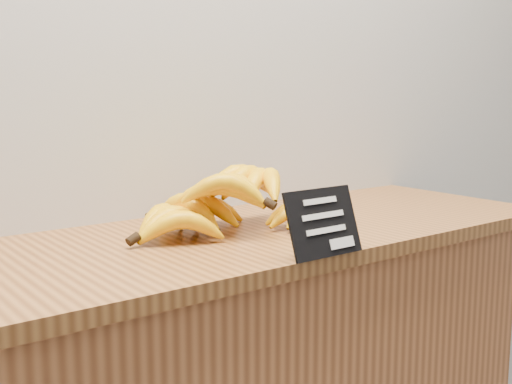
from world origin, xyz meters
name	(u,v)px	position (x,y,z in m)	size (l,w,h in m)	color
counter_top	(242,237)	(-0.14, 2.75, 0.92)	(1.53, 0.54, 0.03)	#925C2D
chalkboard_sign	(323,223)	(-0.14, 2.50, 0.99)	(0.16, 0.01, 0.13)	black
banana_pile	(231,204)	(-0.16, 2.76, 0.99)	(0.49, 0.36, 0.13)	yellow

